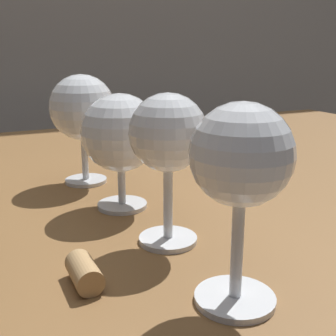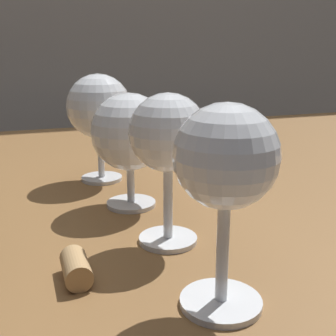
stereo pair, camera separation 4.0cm
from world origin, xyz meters
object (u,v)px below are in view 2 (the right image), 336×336
object	(u,v)px
wine_glass_empty	(130,134)
wine_glass_merlot	(99,108)
wine_glass_rose	(226,165)
cork	(76,268)
wine_glass_white	(168,138)

from	to	relation	value
wine_glass_empty	wine_glass_merlot	xyz separation A→B (m)	(-0.01, 0.12, 0.02)
wine_glass_rose	cork	bearing A→B (deg)	143.51
wine_glass_rose	cork	world-z (taller)	wine_glass_rose
cork	wine_glass_merlot	bearing A→B (deg)	74.97
wine_glass_merlot	cork	xyz separation A→B (m)	(-0.07, -0.27, -0.09)
wine_glass_empty	wine_glass_merlot	size ratio (longest dim) A/B	0.90
wine_glass_white	wine_glass_empty	xyz separation A→B (m)	(-0.01, 0.11, -0.02)
wine_glass_rose	wine_glass_empty	size ratio (longest dim) A/B	1.11
wine_glass_rose	wine_glass_merlot	size ratio (longest dim) A/B	1.00
wine_glass_white	wine_glass_merlot	size ratio (longest dim) A/B	0.97
cork	wine_glass_white	bearing A→B (deg)	25.31
wine_glass_rose	wine_glass_white	bearing A→B (deg)	90.45
wine_glass_empty	wine_glass_white	bearing A→B (deg)	-85.51
wine_glass_rose	wine_glass_merlot	world-z (taller)	same
wine_glass_rose	wine_glass_white	world-z (taller)	wine_glass_rose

